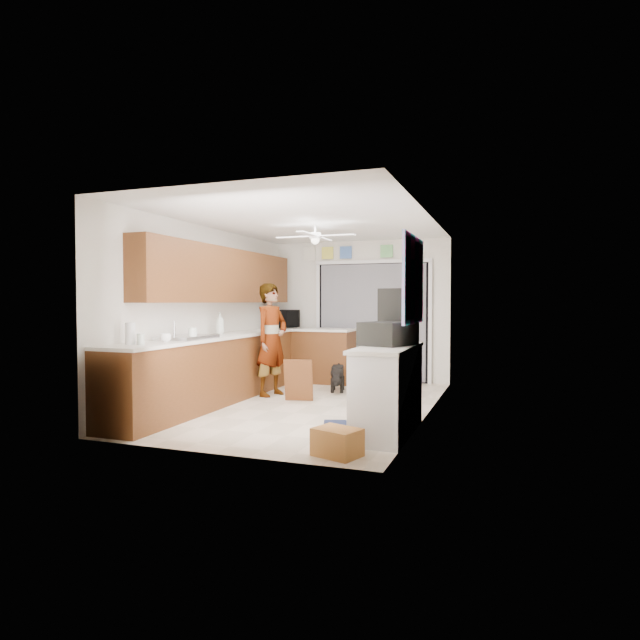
% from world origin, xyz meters
% --- Properties ---
extents(floor, '(5.00, 5.00, 0.00)m').
position_xyz_m(floor, '(0.00, 0.00, 0.00)').
color(floor, beige).
rests_on(floor, ground).
extents(ceiling, '(5.00, 5.00, 0.00)m').
position_xyz_m(ceiling, '(0.00, 0.00, 2.50)').
color(ceiling, white).
rests_on(ceiling, ground).
extents(wall_back, '(3.20, 0.00, 3.20)m').
position_xyz_m(wall_back, '(0.00, 2.50, 1.25)').
color(wall_back, silver).
rests_on(wall_back, ground).
extents(wall_front, '(3.20, 0.00, 3.20)m').
position_xyz_m(wall_front, '(0.00, -2.50, 1.25)').
color(wall_front, silver).
rests_on(wall_front, ground).
extents(wall_left, '(0.00, 5.00, 5.00)m').
position_xyz_m(wall_left, '(-1.60, 0.00, 1.25)').
color(wall_left, silver).
rests_on(wall_left, ground).
extents(wall_right, '(0.00, 5.00, 5.00)m').
position_xyz_m(wall_right, '(1.60, 0.00, 1.25)').
color(wall_right, silver).
rests_on(wall_right, ground).
extents(left_base_cabinets, '(0.60, 4.80, 0.90)m').
position_xyz_m(left_base_cabinets, '(-1.30, 0.00, 0.45)').
color(left_base_cabinets, brown).
rests_on(left_base_cabinets, floor).
extents(left_countertop, '(0.62, 4.80, 0.04)m').
position_xyz_m(left_countertop, '(-1.29, 0.00, 0.92)').
color(left_countertop, white).
rests_on(left_countertop, left_base_cabinets).
extents(upper_cabinets, '(0.32, 4.00, 0.80)m').
position_xyz_m(upper_cabinets, '(-1.44, 0.20, 1.80)').
color(upper_cabinets, brown).
rests_on(upper_cabinets, wall_left).
extents(sink_basin, '(0.50, 0.76, 0.06)m').
position_xyz_m(sink_basin, '(-1.29, -1.00, 0.95)').
color(sink_basin, silver).
rests_on(sink_basin, left_countertop).
extents(faucet, '(0.03, 0.03, 0.22)m').
position_xyz_m(faucet, '(-1.48, -1.00, 1.05)').
color(faucet, silver).
rests_on(faucet, left_countertop).
extents(peninsula_base, '(1.00, 0.60, 0.90)m').
position_xyz_m(peninsula_base, '(-0.50, 2.00, 0.45)').
color(peninsula_base, brown).
rests_on(peninsula_base, floor).
extents(peninsula_top, '(1.04, 0.64, 0.04)m').
position_xyz_m(peninsula_top, '(-0.50, 2.00, 0.92)').
color(peninsula_top, white).
rests_on(peninsula_top, peninsula_base).
extents(back_opening_recess, '(2.00, 0.06, 2.10)m').
position_xyz_m(back_opening_recess, '(0.25, 2.47, 1.05)').
color(back_opening_recess, black).
rests_on(back_opening_recess, wall_back).
extents(curtain_panel, '(1.90, 0.03, 2.05)m').
position_xyz_m(curtain_panel, '(0.25, 2.43, 1.05)').
color(curtain_panel, gray).
rests_on(curtain_panel, wall_back).
extents(door_trim_left, '(0.06, 0.04, 2.10)m').
position_xyz_m(door_trim_left, '(-0.77, 2.44, 1.05)').
color(door_trim_left, white).
rests_on(door_trim_left, wall_back).
extents(door_trim_right, '(0.06, 0.04, 2.10)m').
position_xyz_m(door_trim_right, '(1.27, 2.44, 1.05)').
color(door_trim_right, white).
rests_on(door_trim_right, wall_back).
extents(door_trim_head, '(2.10, 0.04, 0.06)m').
position_xyz_m(door_trim_head, '(0.25, 2.44, 2.12)').
color(door_trim_head, white).
rests_on(door_trim_head, wall_back).
extents(header_frame_0, '(0.22, 0.02, 0.22)m').
position_xyz_m(header_frame_0, '(-0.60, 2.47, 2.30)').
color(header_frame_0, '#E7E14D').
rests_on(header_frame_0, wall_back).
extents(header_frame_1, '(0.22, 0.02, 0.22)m').
position_xyz_m(header_frame_1, '(-0.25, 2.47, 2.30)').
color(header_frame_1, '#4770BD').
rests_on(header_frame_1, wall_back).
extents(header_frame_3, '(0.22, 0.02, 0.22)m').
position_xyz_m(header_frame_3, '(0.50, 2.47, 2.30)').
color(header_frame_3, '#6EC16E').
rests_on(header_frame_3, wall_back).
extents(header_frame_4, '(0.22, 0.02, 0.22)m').
position_xyz_m(header_frame_4, '(0.90, 2.47, 2.30)').
color(header_frame_4, silver).
rests_on(header_frame_4, wall_back).
extents(route66_sign, '(0.22, 0.02, 0.26)m').
position_xyz_m(route66_sign, '(-0.95, 2.47, 2.30)').
color(route66_sign, silver).
rests_on(route66_sign, wall_back).
extents(right_counter_base, '(0.50, 1.40, 0.90)m').
position_xyz_m(right_counter_base, '(1.35, -1.20, 0.45)').
color(right_counter_base, white).
rests_on(right_counter_base, floor).
extents(right_counter_top, '(0.54, 1.44, 0.04)m').
position_xyz_m(right_counter_top, '(1.34, -1.20, 0.92)').
color(right_counter_top, white).
rests_on(right_counter_top, right_counter_base).
extents(abstract_painting, '(0.03, 1.15, 0.95)m').
position_xyz_m(abstract_painting, '(1.58, -1.00, 1.65)').
color(abstract_painting, '#FA5CDD').
rests_on(abstract_painting, wall_right).
extents(ceiling_fan, '(1.14, 1.14, 0.24)m').
position_xyz_m(ceiling_fan, '(0.00, 0.20, 2.32)').
color(ceiling_fan, white).
rests_on(ceiling_fan, ceiling).
extents(microwave, '(0.51, 0.66, 0.32)m').
position_xyz_m(microwave, '(-1.32, 2.03, 1.10)').
color(microwave, black).
rests_on(microwave, left_countertop).
extents(soap_bottle, '(0.16, 0.16, 0.32)m').
position_xyz_m(soap_bottle, '(-1.43, 0.06, 1.10)').
color(soap_bottle, silver).
rests_on(soap_bottle, left_countertop).
extents(cup, '(0.17, 0.17, 0.10)m').
position_xyz_m(cup, '(-1.23, -1.54, 0.99)').
color(cup, white).
rests_on(cup, left_countertop).
extents(jar_a, '(0.13, 0.13, 0.15)m').
position_xyz_m(jar_a, '(-1.16, -1.07, 1.01)').
color(jar_a, silver).
rests_on(jar_a, left_countertop).
extents(jar_b, '(0.11, 0.11, 0.12)m').
position_xyz_m(jar_b, '(-1.24, -1.96, 1.00)').
color(jar_b, silver).
rests_on(jar_b, left_countertop).
extents(paper_towel_roll, '(0.13, 0.13, 0.24)m').
position_xyz_m(paper_towel_roll, '(-1.38, -1.95, 1.06)').
color(paper_towel_roll, white).
rests_on(paper_towel_roll, left_countertop).
extents(suitcase, '(0.60, 0.70, 0.25)m').
position_xyz_m(suitcase, '(1.32, -1.07, 1.07)').
color(suitcase, black).
rests_on(suitcase, right_counter_top).
extents(suitcase_rim, '(0.60, 0.69, 0.02)m').
position_xyz_m(suitcase_rim, '(1.32, -1.07, 0.96)').
color(suitcase_rim, yellow).
rests_on(suitcase_rim, suitcase).
extents(suitcase_lid, '(0.41, 0.16, 0.50)m').
position_xyz_m(suitcase_lid, '(1.32, -0.78, 1.32)').
color(suitcase_lid, black).
rests_on(suitcase_lid, suitcase).
extents(cardboard_box, '(0.48, 0.42, 0.25)m').
position_xyz_m(cardboard_box, '(1.09, -2.17, 0.13)').
color(cardboard_box, '#C8833E').
rests_on(cardboard_box, floor).
extents(navy_crate, '(0.41, 0.37, 0.21)m').
position_xyz_m(navy_crate, '(1.00, -1.76, 0.10)').
color(navy_crate, '#141A32').
rests_on(navy_crate, floor).
extents(cabinet_door_panel, '(0.43, 0.24, 0.60)m').
position_xyz_m(cabinet_door_panel, '(-0.24, 0.18, 0.30)').
color(cabinet_door_panel, brown).
rests_on(cabinet_door_panel, floor).
extents(man, '(0.55, 0.70, 1.69)m').
position_xyz_m(man, '(-0.81, 0.49, 0.84)').
color(man, white).
rests_on(man, floor).
extents(dog, '(0.38, 0.62, 0.45)m').
position_xyz_m(dog, '(0.02, 1.17, 0.23)').
color(dog, black).
rests_on(dog, floor).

